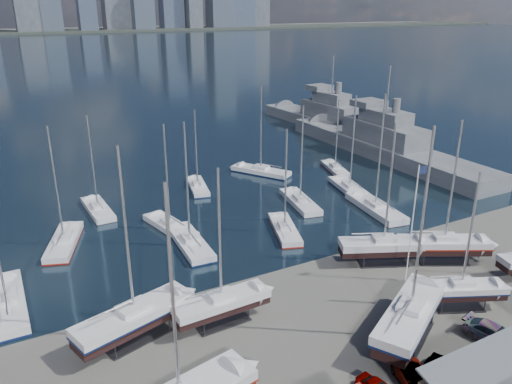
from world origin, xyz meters
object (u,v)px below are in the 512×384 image
naval_ship_east (383,147)px  sailboat_cradle_0 (135,317)px  naval_ship_west (330,122)px  flagpole (414,216)px

naval_ship_east → sailboat_cradle_0: bearing=120.3°
naval_ship_west → flagpole: size_ratio=3.55×
flagpole → sailboat_cradle_0: bearing=172.0°
sailboat_cradle_0 → flagpole: sailboat_cradle_0 is taller
naval_ship_west → flagpole: 68.33m
naval_ship_west → flagpole: naval_ship_west is taller
sailboat_cradle_0 → flagpole: size_ratio=1.36×
sailboat_cradle_0 → naval_ship_west: (61.23, 55.20, -0.46)m
naval_ship_east → naval_ship_west: (4.38, 22.55, -0.00)m
sailboat_cradle_0 → naval_ship_west: 82.44m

